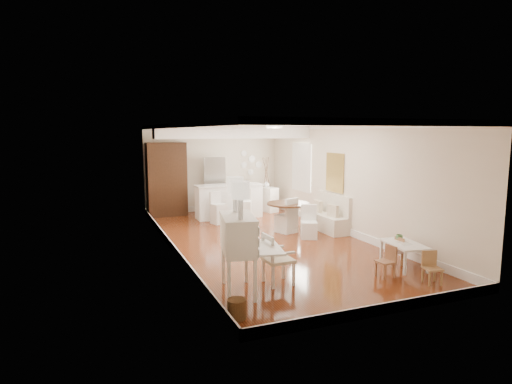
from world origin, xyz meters
TOP-DOWN VIEW (x-y plane):
  - room at (0.04, 0.32)m, footprint 9.00×9.04m
  - secretary_bureau at (-1.70, -2.87)m, footprint 1.20×1.21m
  - gustavian_armchair at (-0.91, -2.74)m, footprint 0.52×0.52m
  - wicker_basket at (-2.05, -3.80)m, footprint 0.32×0.32m
  - kids_table at (1.74, -2.82)m, footprint 0.72×1.04m
  - kids_chair_a at (1.03, -3.16)m, footprint 0.30×0.30m
  - kids_chair_b at (1.65, -2.64)m, footprint 0.28×0.28m
  - kids_chair_c at (1.55, -3.76)m, footprint 0.34×0.34m
  - banquette at (1.99, 0.50)m, footprint 0.52×1.60m
  - dining_table at (0.97, 0.73)m, footprint 1.25×1.25m
  - slip_chair_near at (1.14, -0.09)m, footprint 0.52×0.53m
  - slip_chair_far at (0.89, 0.69)m, footprint 0.57×0.58m
  - breakfast_counter at (0.10, 3.10)m, footprint 2.05×0.65m
  - bar_stool_left at (-0.45, 2.38)m, footprint 0.46×0.46m
  - bar_stool_right at (0.37, 2.44)m, footprint 0.51×0.51m
  - pantry_cabinet at (-1.60, 4.18)m, footprint 1.20×0.60m
  - fridge at (0.30, 4.15)m, footprint 0.75×0.65m
  - sideboard at (1.61, 3.70)m, footprint 0.62×0.92m
  - pencil_cup at (1.81, -2.58)m, footprint 0.15×0.15m
  - branch_vase at (1.63, 3.75)m, footprint 0.22×0.22m

SIDE VIEW (x-z plane):
  - wicker_basket at x=-2.05m, z-range 0.00..0.28m
  - kids_table at x=1.74m, z-range 0.00..0.48m
  - kids_chair_b at x=1.65m, z-range 0.00..0.56m
  - kids_chair_c at x=1.55m, z-range 0.00..0.58m
  - kids_chair_a at x=1.03m, z-range 0.00..0.59m
  - dining_table at x=0.97m, z-range 0.00..0.77m
  - sideboard at x=1.61m, z-range 0.00..0.81m
  - slip_chair_near at x=1.14m, z-range 0.00..0.82m
  - gustavian_armchair at x=-0.91m, z-range 0.00..0.88m
  - bar_stool_left at x=-0.45m, z-range 0.00..0.92m
  - slip_chair_far at x=0.89m, z-range 0.00..0.93m
  - bar_stool_right at x=0.37m, z-range 0.00..0.96m
  - banquette at x=1.99m, z-range 0.00..0.98m
  - breakfast_counter at x=0.10m, z-range 0.00..1.03m
  - pencil_cup at x=1.81m, z-range 0.48..0.59m
  - secretary_bureau at x=-1.70m, z-range 0.00..1.29m
  - fridge at x=0.30m, z-range 0.00..1.80m
  - branch_vase at x=1.63m, z-range 0.81..1.02m
  - pantry_cabinet at x=-1.60m, z-range 0.00..2.30m
  - room at x=0.04m, z-range 0.57..3.39m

